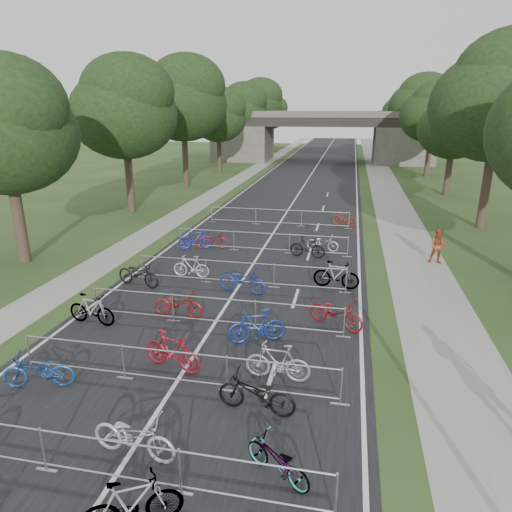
{
  "coord_description": "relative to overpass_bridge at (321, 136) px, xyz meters",
  "views": [
    {
      "loc": [
        4.48,
        -3.25,
        7.45
      ],
      "look_at": [
        0.56,
        15.88,
        1.1
      ],
      "focal_mm": 32.0,
      "sensor_mm": 36.0,
      "label": 1
    }
  ],
  "objects": [
    {
      "name": "barrier_row_3",
      "position": [
        0.0,
        -54.0,
        -2.99
      ],
      "size": [
        9.7,
        0.08,
        1.1
      ],
      "color": "#A4A7AC",
      "rests_on": "ground"
    },
    {
      "name": "tree_right_2",
      "position": [
        13.11,
        -25.07,
        2.41
      ],
      "size": [
        6.16,
        6.16,
        9.39
      ],
      "color": "#33261C",
      "rests_on": "ground"
    },
    {
      "name": "tree_left_6",
      "position": [
        -11.39,
        22.93,
        2.96
      ],
      "size": [
        6.72,
        6.72,
        10.25
      ],
      "color": "#33261C",
      "rests_on": "ground"
    },
    {
      "name": "tree_right_3",
      "position": [
        13.11,
        -13.07,
        3.39
      ],
      "size": [
        7.17,
        7.17,
        10.93
      ],
      "color": "#33261C",
      "rests_on": "ground"
    },
    {
      "name": "pedestrian_b",
      "position": [
        9.01,
        -45.15,
        -2.65
      ],
      "size": [
        0.95,
        0.79,
        1.77
      ],
      "primitive_type": "imported",
      "rotation": [
        0.0,
        0.0,
        -0.15
      ],
      "color": "brown",
      "rests_on": "ground"
    },
    {
      "name": "bike_7",
      "position": [
        3.37,
        -60.59,
        -3.09
      ],
      "size": [
        1.74,
        1.38,
        0.88
      ],
      "primitive_type": "imported",
      "rotation": [
        0.0,
        0.0,
        4.17
      ],
      "color": "#A4A7AC",
      "rests_on": "ground"
    },
    {
      "name": "tree_left_4",
      "position": [
        -11.39,
        -1.07,
        3.77
      ],
      "size": [
        7.56,
        7.56,
        11.53
      ],
      "color": "#33261C",
      "rests_on": "ground"
    },
    {
      "name": "barrier_row_4",
      "position": [
        0.0,
        -50.0,
        -2.99
      ],
      "size": [
        9.7,
        0.08,
        1.1
      ],
      "color": "#A4A7AC",
      "rests_on": "ground"
    },
    {
      "name": "road",
      "position": [
        0.0,
        -15.0,
        -3.53
      ],
      "size": [
        11.0,
        140.0,
        0.01
      ],
      "primitive_type": "cube",
      "color": "black",
      "rests_on": "ground"
    },
    {
      "name": "overpass_bridge",
      "position": [
        0.0,
        0.0,
        0.0
      ],
      "size": [
        31.0,
        8.0,
        7.05
      ],
      "color": "#4C4944",
      "rests_on": "ground"
    },
    {
      "name": "sidewalk_left",
      "position": [
        -7.5,
        -15.0,
        -3.53
      ],
      "size": [
        2.0,
        140.0,
        0.01
      ],
      "primitive_type": "cube",
      "color": "gray",
      "rests_on": "ground"
    },
    {
      "name": "bike_20",
      "position": [
        -3.67,
        -45.23,
        -2.97
      ],
      "size": [
        1.94,
        1.15,
        1.13
      ],
      "primitive_type": "imported",
      "rotation": [
        0.0,
        0.0,
        1.92
      ],
      "color": "#1C259C",
      "rests_on": "ground"
    },
    {
      "name": "lane_markings",
      "position": [
        0.0,
        -15.0,
        -3.53
      ],
      "size": [
        0.12,
        140.0,
        0.0
      ],
      "primitive_type": "cube",
      "color": "silver",
      "rests_on": "ground"
    },
    {
      "name": "bike_6",
      "position": [
        0.96,
        -62.33,
        -2.97
      ],
      "size": [
        1.89,
        1.37,
        1.12
      ],
      "primitive_type": "imported",
      "rotation": [
        0.0,
        0.0,
        2.08
      ],
      "color": "#A4A7AC",
      "rests_on": "ground"
    },
    {
      "name": "tree_right_4",
      "position": [
        13.11,
        -1.07,
        4.37
      ],
      "size": [
        8.18,
        8.18,
        12.47
      ],
      "color": "#33261C",
      "rests_on": "ground"
    },
    {
      "name": "bike_14",
      "position": [
        1.78,
        -54.94,
        -2.94
      ],
      "size": [
        2.03,
        1.29,
        1.18
      ],
      "primitive_type": "imported",
      "rotation": [
        0.0,
        0.0,
        5.12
      ],
      "color": "navy",
      "rests_on": "ground"
    },
    {
      "name": "bike_23",
      "position": [
        3.25,
        -44.16,
        -3.07
      ],
      "size": [
        1.82,
        0.87,
        0.92
      ],
      "primitive_type": "imported",
      "rotation": [
        0.0,
        0.0,
        1.42
      ],
      "color": "#B4B3BB",
      "rests_on": "ground"
    },
    {
      "name": "bike_18",
      "position": [
        0.33,
        -50.82,
        -2.97
      ],
      "size": [
        2.24,
        1.19,
        1.12
      ],
      "primitive_type": "imported",
      "rotation": [
        0.0,
        0.0,
        1.35
      ],
      "color": "navy",
      "rests_on": "ground"
    },
    {
      "name": "bike_11",
      "position": [
        2.8,
        -56.97,
        -2.96
      ],
      "size": [
        1.92,
        0.63,
        1.14
      ],
      "primitive_type": "imported",
      "rotation": [
        0.0,
        0.0,
        4.66
      ],
      "color": "gray",
      "rests_on": "ground"
    },
    {
      "name": "barrier_row_1",
      "position": [
        0.0,
        -61.4,
        -2.99
      ],
      "size": [
        9.7,
        0.08,
        1.1
      ],
      "color": "#A4A7AC",
      "rests_on": "ground"
    },
    {
      "name": "bike_5",
      "position": [
        0.15,
        -60.6,
        -2.99
      ],
      "size": [
        2.13,
        0.96,
        1.08
      ],
      "primitive_type": "imported",
      "rotation": [
        0.0,
        0.0,
        1.45
      ],
      "color": "#B5B4BC",
      "rests_on": "ground"
    },
    {
      "name": "sidewalk_right",
      "position": [
        8.0,
        -15.0,
        -3.53
      ],
      "size": [
        3.0,
        140.0,
        0.01
      ],
      "primitive_type": "cube",
      "color": "gray",
      "rests_on": "ground"
    },
    {
      "name": "tree_left_5",
      "position": [
        -11.39,
        10.93,
        4.58
      ],
      "size": [
        8.4,
        8.4,
        12.81
      ],
      "color": "#33261C",
      "rests_on": "ground"
    },
    {
      "name": "tree_left_0",
      "position": [
        -11.39,
        -49.07,
        2.96
      ],
      "size": [
        6.72,
        6.72,
        10.25
      ],
      "color": "#33261C",
      "rests_on": "ground"
    },
    {
      "name": "tree_right_6",
      "position": [
        13.11,
        22.93,
        3.39
      ],
      "size": [
        7.17,
        7.17,
        10.93
      ],
      "color": "#33261C",
      "rests_on": "ground"
    },
    {
      "name": "bike_8",
      "position": [
        -3.64,
        -58.68,
        -3.02
      ],
      "size": [
        2.06,
        1.18,
        1.02
      ],
      "primitive_type": "imported",
      "rotation": [
        0.0,
        0.0,
        4.98
      ],
      "color": "#19488C",
      "rests_on": "ground"
    },
    {
      "name": "bike_9",
      "position": [
        -0.36,
        -57.04,
        -2.93
      ],
      "size": [
        2.09,
        1.11,
        1.21
      ],
      "primitive_type": "imported",
      "rotation": [
        0.0,
        0.0,
        1.28
      ],
      "color": "maroon",
      "rests_on": "ground"
    },
    {
      "name": "bike_10",
      "position": [
        2.5,
        -58.54,
        -2.99
      ],
      "size": [
        2.13,
        0.94,
        1.08
      ],
      "primitive_type": "imported",
      "rotation": [
        0.0,
        0.0,
        4.6
      ],
      "color": "black",
      "rests_on": "ground"
    },
    {
      "name": "tree_left_2",
      "position": [
        -11.39,
        -25.07,
        4.58
      ],
      "size": [
        8.4,
        8.4,
        12.81
      ],
      "color": "#33261C",
      "rests_on": "ground"
    },
    {
      "name": "tree_left_3",
      "position": [
        -11.39,
        -13.07,
        2.96
      ],
      "size": [
        6.72,
        6.72,
        10.25
      ],
      "color": "#33261C",
      "rests_on": "ground"
    },
    {
      "name": "bike_21",
      "position": [
        -2.8,
        -44.92,
        -3.06
      ],
      "size": [
        1.9,
        0.97,
        0.95
      ],
      "primitive_type": "imported",
      "rotation": [
        0.0,
        0.0,
        1.76
      ],
      "color": "maroon",
      "rests_on": "ground"
    },
    {
      "name": "tree_right_5",
      "position": [
        13.11,
        10.93,
        2.41
      ],
      "size": [
        6.16,
        6.16,
        9.39
      ],
      "color": "#33261C",
      "rests_on": "ground"
    },
    {
      "name": "bike_22",
      "position": [
        2.55,
        -45.51,
        -2.97
      ],
      "size": [
        1.94,
        0.83,
        1.13
      ],
      "primitive_type": "imported",
      "rotation": [
        0.0,
        0.0,
        1.4
      ],
      "color": "black",
      "rests_on": "ground"
    },
    {
      "name": "bike_13",
      "position": [
        -1.47,
        -53.59,
        -3.03
      ],
      "size": [
        1.94,
        0.74,
        1.01
      ],
      "primitive_type": "imported",
      "rotation": [
        0.0,
        0.0,
        1.54
      ],
      "color": "maroon",
      "rests_on": "ground"
    },
    {
      "name": "tree_right_1",
      "position": [
        13.11,
        -37.07,
        4.37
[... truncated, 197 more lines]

